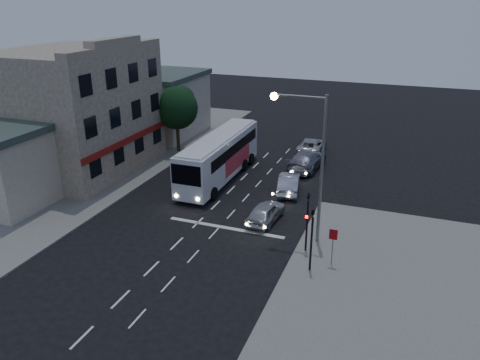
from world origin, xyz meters
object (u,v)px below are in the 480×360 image
at_px(car_sedan_c, 312,145).
at_px(car_sedan_a, 289,183).
at_px(streetlight, 312,152).
at_px(car_suv, 265,212).
at_px(traffic_signal_side, 312,233).
at_px(street_tree, 176,106).
at_px(regulatory_sign, 333,241).
at_px(tour_bus, 219,156).
at_px(traffic_signal_main, 307,215).
at_px(car_sedan_b, 307,160).

bearing_deg(car_sedan_c, car_sedan_a, 92.49).
bearing_deg(car_sedan_c, streetlight, 101.40).
distance_m(car_suv, traffic_signal_side, 6.73).
xyz_separation_m(car_sedan_a, street_tree, (-12.50, 5.75, 3.78)).
bearing_deg(car_sedan_a, car_suv, 77.67).
xyz_separation_m(regulatory_sign, street_tree, (-17.51, 15.26, 2.90)).
bearing_deg(car_sedan_a, tour_bus, -17.36).
relative_size(car_suv, car_sedan_c, 0.83).
bearing_deg(regulatory_sign, traffic_signal_side, -136.08).
xyz_separation_m(car_suv, traffic_signal_side, (4.15, -5.00, 1.74)).
relative_size(car_suv, streetlight, 0.44).
distance_m(car_sedan_c, regulatory_sign, 20.50).
relative_size(car_sedan_a, traffic_signal_main, 1.06).
bearing_deg(regulatory_sign, tour_bus, 137.35).
relative_size(tour_bus, streetlight, 1.33).
relative_size(traffic_signal_side, streetlight, 0.46).
height_order(traffic_signal_main, streetlight, streetlight).
xyz_separation_m(car_sedan_b, traffic_signal_main, (3.19, -14.04, 1.60)).
bearing_deg(tour_bus, car_sedan_b, 37.83).
relative_size(tour_bus, traffic_signal_side, 2.93).
height_order(streetlight, street_tree, streetlight).
xyz_separation_m(tour_bus, car_sedan_a, (6.07, -0.69, -1.27)).
height_order(tour_bus, traffic_signal_side, traffic_signal_side).
height_order(car_sedan_c, regulatory_sign, regulatory_sign).
relative_size(car_sedan_c, streetlight, 0.53).
relative_size(car_suv, car_sedan_b, 0.71).
distance_m(traffic_signal_side, streetlight, 4.84).
xyz_separation_m(tour_bus, car_sedan_b, (6.18, 4.85, -1.17)).
xyz_separation_m(car_sedan_c, streetlight, (3.51, -17.30, 5.06)).
relative_size(car_sedan_a, traffic_signal_side, 1.06).
height_order(traffic_signal_main, traffic_signal_side, same).
xyz_separation_m(car_suv, regulatory_sign, (5.15, -4.04, 0.92)).
xyz_separation_m(tour_bus, car_sedan_c, (5.61, 9.53, -1.32)).
bearing_deg(traffic_signal_side, street_tree, 135.50).
relative_size(traffic_signal_main, streetlight, 0.46).
distance_m(car_sedan_b, traffic_signal_main, 14.49).
relative_size(regulatory_sign, streetlight, 0.24).
xyz_separation_m(car_sedan_b, car_sedan_c, (-0.57, 4.67, -0.15)).
relative_size(car_sedan_b, regulatory_sign, 2.56).
bearing_deg(car_suv, regulatory_sign, 146.35).
bearing_deg(car_sedan_a, traffic_signal_side, 100.06).
bearing_deg(streetlight, tour_bus, 139.58).
relative_size(car_sedan_b, traffic_signal_side, 1.37).
xyz_separation_m(car_sedan_a, car_sedan_c, (-0.46, 10.22, -0.05)).
bearing_deg(car_sedan_c, car_suv, 91.09).
relative_size(tour_bus, regulatory_sign, 5.45).
distance_m(car_sedan_a, traffic_signal_main, 9.28).
distance_m(tour_bus, streetlight, 12.55).
height_order(car_sedan_c, street_tree, street_tree).
bearing_deg(traffic_signal_main, car_sedan_c, 101.37).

